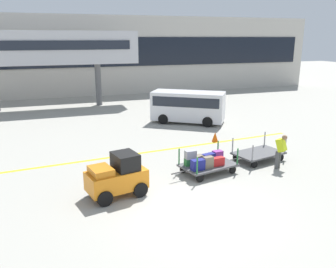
% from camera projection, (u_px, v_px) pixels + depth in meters
% --- Properties ---
extents(ground_plane, '(120.00, 120.00, 0.00)m').
position_uv_depth(ground_plane, '(196.00, 210.00, 11.63)').
color(ground_plane, '#9E9B91').
extents(apron_lead_line, '(20.61, 2.07, 0.01)m').
position_uv_depth(apron_lead_line, '(117.00, 156.00, 16.87)').
color(apron_lead_line, yellow).
rests_on(apron_lead_line, ground_plane).
extents(terminal_building, '(48.72, 2.51, 7.68)m').
position_uv_depth(terminal_building, '(92.00, 56.00, 34.22)').
color(terminal_building, '#BCB7AD').
rests_on(terminal_building, ground_plane).
extents(jet_bridge, '(16.60, 3.00, 6.11)m').
position_uv_depth(jet_bridge, '(22.00, 49.00, 26.64)').
color(jet_bridge, '#B7B7BC').
rests_on(jet_bridge, ground_plane).
extents(baggage_tug, '(2.29, 1.62, 1.58)m').
position_uv_depth(baggage_tug, '(117.00, 176.00, 12.51)').
color(baggage_tug, orange).
rests_on(baggage_tug, ground_plane).
extents(baggage_cart_lead, '(3.09, 1.87, 1.10)m').
position_uv_depth(baggage_cart_lead, '(206.00, 162.00, 14.65)').
color(baggage_cart_lead, '#4C4C4F').
rests_on(baggage_cart_lead, ground_plane).
extents(baggage_cart_middle, '(3.09, 1.87, 1.10)m').
position_uv_depth(baggage_cart_middle, '(258.00, 153.00, 16.25)').
color(baggage_cart_middle, '#4C4C4F').
rests_on(baggage_cart_middle, ground_plane).
extents(baggage_handler, '(0.55, 0.56, 1.56)m').
position_uv_depth(baggage_handler, '(280.00, 150.00, 15.13)').
color(baggage_handler, '#4C4C4C').
rests_on(baggage_handler, ground_plane).
extents(shuttle_van, '(5.03, 4.29, 2.10)m').
position_uv_depth(shuttle_van, '(188.00, 105.00, 23.29)').
color(shuttle_van, silver).
rests_on(shuttle_van, ground_plane).
extents(safety_cone_near, '(0.36, 0.36, 0.55)m').
position_uv_depth(safety_cone_near, '(215.00, 137.00, 19.21)').
color(safety_cone_near, '#EA590F').
rests_on(safety_cone_near, ground_plane).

